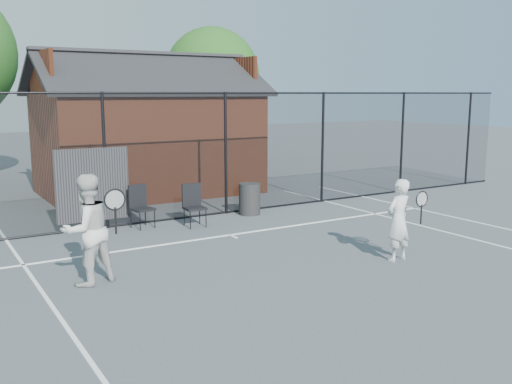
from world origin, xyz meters
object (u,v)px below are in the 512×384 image
player_back (87,230)px  chair_left (142,207)px  chair_right (195,206)px  waste_bin (250,199)px  player_front (398,220)px  clubhouse (148,139)px

player_back → chair_left: 3.82m
chair_right → waste_bin: (1.72, 0.50, -0.08)m
chair_left → waste_bin: bearing=-12.2°
player_front → player_back: (-5.07, 1.59, 0.13)m
clubhouse → player_front: 9.29m
chair_left → waste_bin: chair_left is taller
clubhouse → chair_left: size_ratio=6.92×
chair_left → player_back: bearing=-135.0°
player_front → chair_right: 4.71m
player_front → waste_bin: player_front is taller
chair_left → chair_right: bearing=-37.8°
clubhouse → player_back: size_ratio=3.73×
clubhouse → player_back: clubhouse is taller
player_back → clubhouse: bearing=62.9°
clubhouse → chair_left: (-1.83, -4.40, -1.14)m
player_front → chair_left: 5.65m
chair_left → chair_right: 1.16m
player_front → waste_bin: 4.79m
chair_right → waste_bin: chair_right is taller
player_front → chair_right: (-1.97, 4.27, -0.27)m
player_front → chair_left: (-3.02, 4.77, -0.27)m
chair_right → player_front: bearing=-61.8°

